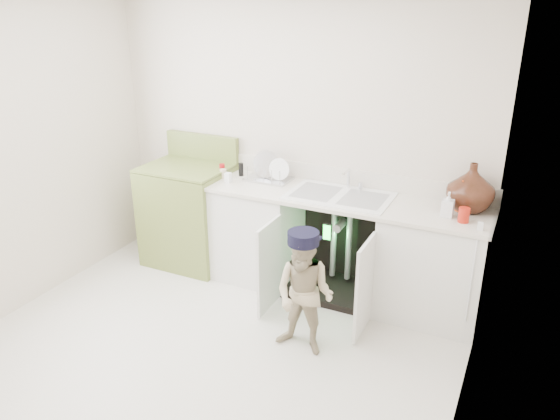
# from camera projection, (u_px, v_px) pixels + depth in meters

# --- Properties ---
(ground) EXTENTS (3.50, 3.50, 0.00)m
(ground) POSITION_uv_depth(u_px,v_px,m) (209.00, 350.00, 4.04)
(ground) COLOR beige
(ground) RESTS_ON ground
(room_shell) EXTENTS (6.00, 5.50, 1.26)m
(room_shell) POSITION_uv_depth(u_px,v_px,m) (200.00, 191.00, 3.57)
(room_shell) COLOR beige
(room_shell) RESTS_ON ground
(counter_run) EXTENTS (2.44, 1.02, 1.28)m
(counter_run) POSITION_uv_depth(u_px,v_px,m) (343.00, 242.00, 4.63)
(counter_run) COLOR white
(counter_run) RESTS_ON ground
(avocado_stove) EXTENTS (0.78, 0.65, 1.20)m
(avocado_stove) POSITION_uv_depth(u_px,v_px,m) (189.00, 213.00, 5.22)
(avocado_stove) COLOR olive
(avocado_stove) RESTS_ON ground
(repair_worker) EXTENTS (0.46, 0.74, 0.94)m
(repair_worker) POSITION_uv_depth(u_px,v_px,m) (304.00, 293.00, 3.87)
(repair_worker) COLOR tan
(repair_worker) RESTS_ON ground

